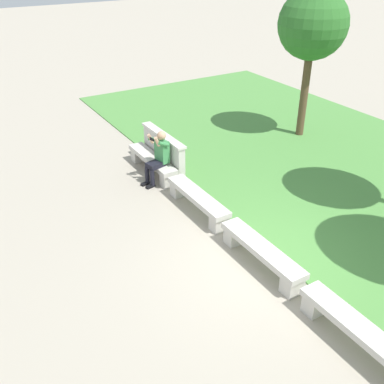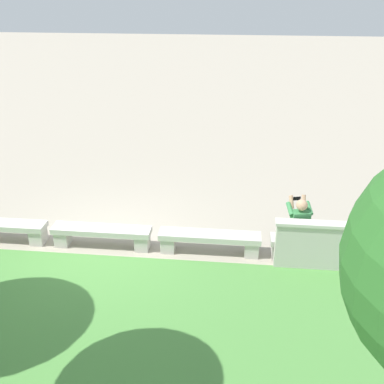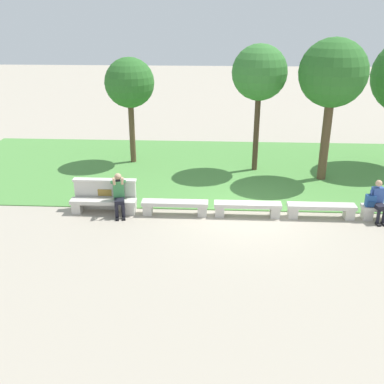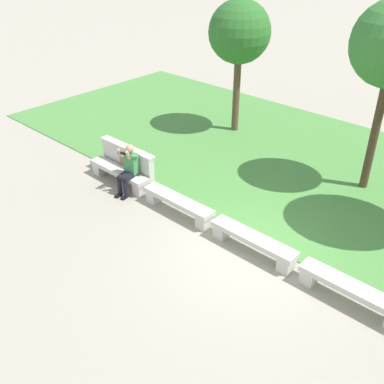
{
  "view_description": "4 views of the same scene",
  "coord_description": "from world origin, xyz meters",
  "views": [
    {
      "loc": [
        5.05,
        -4.53,
        5.36
      ],
      "look_at": [
        -1.57,
        -0.56,
        0.99
      ],
      "focal_mm": 42.0,
      "sensor_mm": 36.0,
      "label": 1
    },
    {
      "loc": [
        -2.71,
        7.81,
        5.09
      ],
      "look_at": [
        -1.82,
        -0.63,
        1.06
      ],
      "focal_mm": 42.0,
      "sensor_mm": 36.0,
      "label": 2
    },
    {
      "loc": [
        -1.03,
        -12.72,
        5.97
      ],
      "look_at": [
        -1.69,
        -0.47,
        0.97
      ],
      "focal_mm": 42.0,
      "sensor_mm": 36.0,
      "label": 3
    },
    {
      "loc": [
        4.27,
        -6.59,
        6.19
      ],
      "look_at": [
        -1.58,
        -0.22,
        1.0
      ],
      "focal_mm": 42.0,
      "sensor_mm": 36.0,
      "label": 4
    }
  ],
  "objects": [
    {
      "name": "bench_near",
      "position": [
        -2.25,
        0.0,
        0.3
      ],
      "size": [
        2.07,
        0.4,
        0.45
      ],
      "color": "beige",
      "rests_on": "ground"
    },
    {
      "name": "bench_far",
      "position": [
        2.25,
        0.0,
        0.3
      ],
      "size": [
        2.07,
        0.4,
        0.45
      ],
      "color": "beige",
      "rests_on": "ground"
    },
    {
      "name": "person_photographer",
      "position": [
        -3.97,
        -0.08,
        0.74
      ],
      "size": [
        0.53,
        0.77,
        1.32
      ],
      "color": "black",
      "rests_on": "ground"
    },
    {
      "name": "backrest_wall_with_plaque",
      "position": [
        -4.5,
        0.34,
        0.52
      ],
      "size": [
        2.0,
        0.24,
        1.01
      ],
      "color": "beige",
      "rests_on": "ground"
    },
    {
      "name": "bench_main",
      "position": [
        -4.5,
        0.0,
        0.3
      ],
      "size": [
        2.07,
        0.4,
        0.45
      ],
      "color": "beige",
      "rests_on": "ground"
    },
    {
      "name": "ground_plane",
      "position": [
        0.0,
        0.0,
        0.0
      ],
      "size": [
        80.0,
        80.0,
        0.0
      ],
      "primitive_type": "plane",
      "color": "#A89E8C"
    },
    {
      "name": "tree_far_back",
      "position": [
        -4.46,
        5.1,
        3.26
      ],
      "size": [
        1.96,
        1.96,
        4.27
      ],
      "color": "brown",
      "rests_on": "ground"
    },
    {
      "name": "bench_mid",
      "position": [
        0.0,
        0.0,
        0.3
      ],
      "size": [
        2.07,
        0.4,
        0.45
      ],
      "color": "beige",
      "rests_on": "ground"
    }
  ]
}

